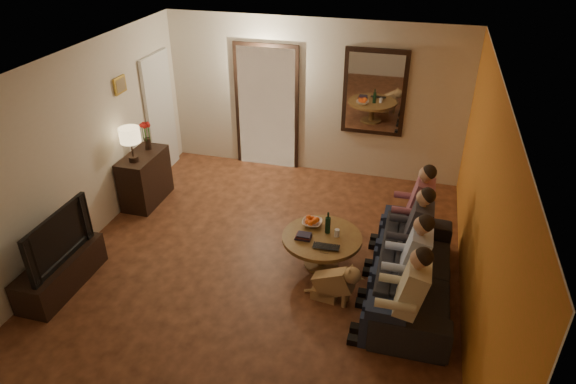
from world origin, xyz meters
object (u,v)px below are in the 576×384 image
(person_d, at_px, (413,212))
(laptop, at_px, (325,249))
(sofa, at_px, (415,272))
(dog, at_px, (333,281))
(person_a, at_px, (404,303))
(wine_bottle, at_px, (328,222))
(dresser, at_px, (145,178))
(bowl, at_px, (312,223))
(tv, at_px, (51,237))
(table_lamp, at_px, (131,145))
(coffee_table, at_px, (321,251))
(person_b, at_px, (407,267))
(tv_stand, at_px, (61,272))
(person_c, at_px, (411,238))

(person_d, height_order, laptop, person_d)
(sofa, relative_size, dog, 3.88)
(person_a, bearing_deg, laptop, 138.25)
(wine_bottle, distance_m, laptop, 0.41)
(dresser, xyz_separation_m, dog, (3.26, -1.53, -0.12))
(bowl, xyz_separation_m, wine_bottle, (0.23, -0.12, 0.12))
(bowl, bearing_deg, tv, -152.49)
(tv, bearing_deg, table_lamp, 0.00)
(table_lamp, relative_size, person_d, 0.45)
(table_lamp, height_order, person_a, table_lamp)
(coffee_table, bearing_deg, person_b, -27.27)
(table_lamp, xyz_separation_m, bowl, (2.81, -0.45, -0.59))
(sofa, bearing_deg, dog, 112.27)
(tv_stand, xyz_separation_m, person_d, (4.07, 1.88, 0.39))
(tv, distance_m, person_a, 4.08)
(sofa, xyz_separation_m, bowl, (-1.37, 0.48, 0.16))
(person_a, bearing_deg, table_lamp, 155.78)
(tv_stand, relative_size, person_c, 1.03)
(wine_bottle, bearing_deg, person_d, 27.57)
(laptop, bearing_deg, person_d, 41.64)
(person_d, bearing_deg, dresser, 176.45)
(bowl, bearing_deg, coffee_table, -50.71)
(tv, distance_m, laptop, 3.25)
(person_c, bearing_deg, tv, -162.51)
(sofa, bearing_deg, bowl, 70.71)
(dresser, distance_m, bowl, 2.89)
(table_lamp, relative_size, wine_bottle, 1.74)
(wine_bottle, bearing_deg, person_c, -3.29)
(person_a, relative_size, person_b, 1.00)
(coffee_table, bearing_deg, tv_stand, -157.42)
(dog, xyz_separation_m, bowl, (-0.45, 0.85, 0.20))
(person_c, distance_m, coffee_table, 1.15)
(person_a, height_order, bowl, person_a)
(person_c, xyz_separation_m, wine_bottle, (-1.04, 0.06, 0.01))
(person_c, relative_size, bowl, 4.63)
(tv_stand, distance_m, laptop, 3.25)
(dresser, relative_size, laptop, 2.74)
(coffee_table, xyz_separation_m, laptop, (0.10, -0.28, 0.24))
(dresser, distance_m, tv, 2.16)
(dog, bearing_deg, dresser, 161.78)
(tv, relative_size, coffee_table, 1.09)
(coffee_table, bearing_deg, person_a, -46.89)
(dresser, bearing_deg, person_a, -26.74)
(tv, xyz_separation_m, person_b, (4.07, 0.68, -0.13))
(person_c, bearing_deg, dog, -140.41)
(dresser, xyz_separation_m, tv_stand, (0.00, -2.14, -0.19))
(table_lamp, xyz_separation_m, wine_bottle, (3.04, -0.57, -0.47))
(table_lamp, xyz_separation_m, dog, (3.26, -1.31, -0.79))
(dresser, height_order, table_lamp, table_lamp)
(dog, bearing_deg, person_d, 64.27)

